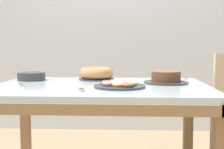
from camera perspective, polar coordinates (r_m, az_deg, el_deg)
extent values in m
cube|color=silver|center=(3.67, 0.11, 10.10)|extent=(8.00, 0.10, 2.60)
cube|color=silver|center=(2.09, -2.00, -2.42)|extent=(1.43, 0.96, 0.04)
cube|color=olive|center=(1.65, -3.36, -6.25)|extent=(1.46, 0.08, 0.06)
cube|color=olive|center=(2.55, -1.12, -2.08)|extent=(1.46, 0.08, 0.06)
cube|color=olive|center=(2.26, -19.76, -3.36)|extent=(0.08, 1.00, 0.06)
cube|color=olive|center=(2.15, 16.72, -3.71)|extent=(0.08, 1.00, 0.06)
cube|color=olive|center=(2.72, -15.52, -8.91)|extent=(0.07, 0.07, 0.67)
cube|color=olive|center=(2.63, 13.74, -9.35)|extent=(0.07, 0.07, 0.67)
cube|color=#D1B284|center=(2.57, 18.00, -12.41)|extent=(0.05, 0.05, 0.45)
cylinder|color=#333338|center=(2.21, 9.82, -1.43)|extent=(0.31, 0.31, 0.01)
cylinder|color=brown|center=(2.21, 9.84, -0.41)|extent=(0.20, 0.20, 0.07)
cylinder|color=brown|center=(2.21, 9.86, 0.54)|extent=(0.20, 0.20, 0.01)
cylinder|color=#333338|center=(2.41, -2.86, -0.81)|extent=(0.27, 0.27, 0.01)
torus|color=#BC7A4C|center=(2.40, -2.87, 0.31)|extent=(0.26, 0.26, 0.08)
cylinder|color=#333338|center=(1.97, 1.39, -2.16)|extent=(0.33, 0.33, 0.01)
torus|color=white|center=(1.98, 3.69, -1.60)|extent=(0.07, 0.07, 0.02)
torus|color=pink|center=(2.03, 2.60, -1.45)|extent=(0.08, 0.08, 0.02)
torus|color=white|center=(2.04, 0.82, -1.34)|extent=(0.08, 0.08, 0.03)
torus|color=#B27042|center=(2.00, -0.89, -1.49)|extent=(0.08, 0.08, 0.02)
torus|color=pink|center=(1.95, -0.69, -1.68)|extent=(0.08, 0.08, 0.02)
torus|color=#EAD184|center=(1.91, 1.11, -1.84)|extent=(0.07, 0.07, 0.02)
torus|color=#B27042|center=(1.90, 2.92, -1.86)|extent=(0.08, 0.08, 0.03)
cylinder|color=#333338|center=(2.44, -14.50, -0.90)|extent=(0.21, 0.21, 0.01)
cylinder|color=#333338|center=(2.44, -14.51, -0.67)|extent=(0.21, 0.21, 0.01)
cylinder|color=#333338|center=(2.44, -14.51, -0.44)|extent=(0.21, 0.21, 0.01)
cylinder|color=#333338|center=(2.44, -14.52, -0.20)|extent=(0.21, 0.21, 0.01)
cylinder|color=#333338|center=(2.44, -14.53, 0.03)|extent=(0.21, 0.21, 0.01)
cylinder|color=#333338|center=(2.44, -14.53, 0.27)|extent=(0.21, 0.21, 0.01)
cylinder|color=silver|center=(2.47, 13.19, -0.75)|extent=(0.04, 0.04, 0.02)
cylinder|color=white|center=(2.47, 13.19, -0.61)|extent=(0.03, 0.03, 0.00)
cone|color=#F9B74C|center=(2.46, 13.20, -0.31)|extent=(0.01, 0.01, 0.02)
cylinder|color=silver|center=(2.09, -16.25, -1.92)|extent=(0.04, 0.04, 0.02)
cylinder|color=white|center=(2.09, -16.26, -1.76)|extent=(0.03, 0.03, 0.00)
cone|color=#F9B74C|center=(2.09, -16.26, -1.41)|extent=(0.01, 0.01, 0.02)
cylinder|color=silver|center=(1.80, -5.63, -2.86)|extent=(0.04, 0.04, 0.02)
cylinder|color=white|center=(1.80, -5.63, -2.67)|extent=(0.03, 0.03, 0.00)
cone|color=#F9B74C|center=(1.80, -5.63, -2.26)|extent=(0.01, 0.01, 0.02)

